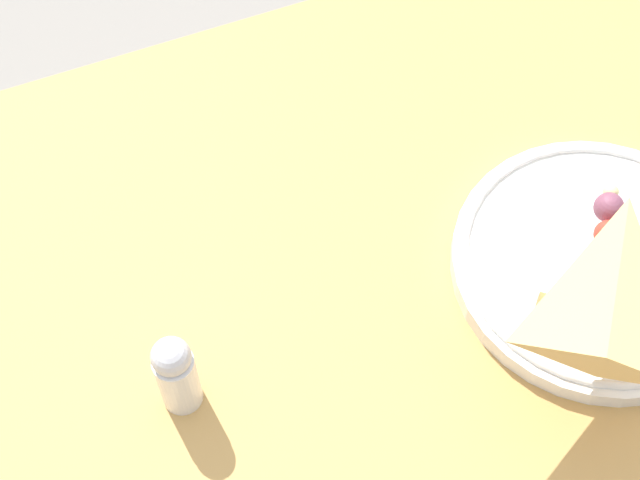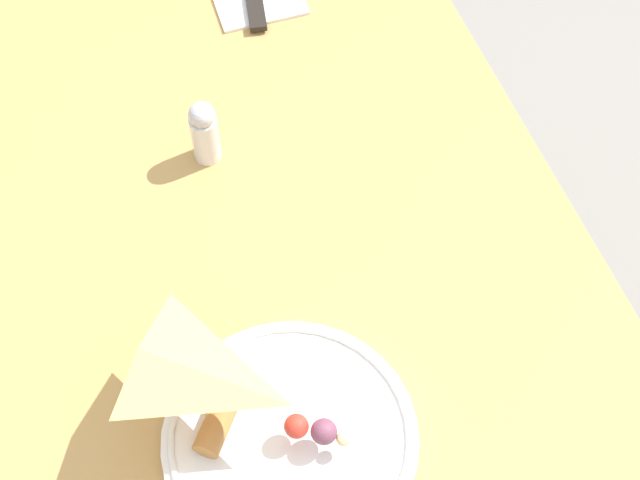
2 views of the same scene
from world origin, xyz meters
name	(u,v)px [view 1 (image 1 of 2)]	position (x,y,z in m)	size (l,w,h in m)	color
dining_table	(368,397)	(0.00, 0.00, 0.64)	(1.20, 0.68, 0.75)	tan
plate_pizza	(600,262)	(-0.18, 0.01, 0.77)	(0.23, 0.23, 0.05)	white
salt_shaker	(176,373)	(0.15, -0.01, 0.80)	(0.03, 0.03, 0.08)	silver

